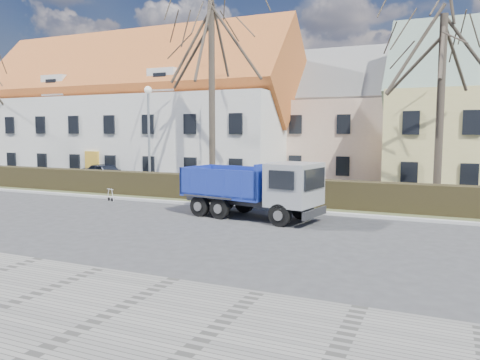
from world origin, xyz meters
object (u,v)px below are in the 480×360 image
at_px(streetlight, 149,140).
at_px(parked_car_a, 106,174).
at_px(dump_truck, 246,188).
at_px(cart_frame, 108,194).

relative_size(streetlight, parked_car_a, 1.48).
distance_m(dump_truck, parked_car_a, 15.78).
height_order(streetlight, parked_car_a, streetlight).
bearing_deg(parked_car_a, cart_frame, -124.03).
height_order(dump_truck, parked_car_a, dump_truck).
height_order(cart_frame, parked_car_a, parked_car_a).
bearing_deg(dump_truck, streetlight, 160.61).
bearing_deg(streetlight, parked_car_a, 151.42).
distance_m(dump_truck, streetlight, 9.33).
height_order(dump_truck, streetlight, streetlight).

